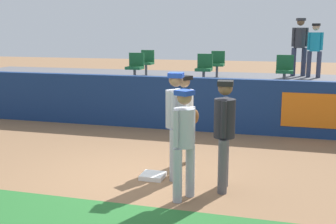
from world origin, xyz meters
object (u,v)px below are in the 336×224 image
at_px(first_base, 153,176).
at_px(spectator_capped, 300,43).
at_px(player_fielder_home, 185,114).
at_px(seat_front_left, 135,65).
at_px(player_coach_visitor, 176,118).
at_px(player_runner_visitor, 184,137).
at_px(player_umpire, 224,128).
at_px(seat_front_center, 204,67).
at_px(seat_front_right, 285,69).
at_px(seat_back_left, 147,61).
at_px(seat_back_center, 217,62).
at_px(spectator_hooded, 315,46).

relative_size(first_base, spectator_capped, 0.21).
bearing_deg(player_fielder_home, seat_front_left, -119.11).
bearing_deg(player_coach_visitor, spectator_capped, 159.15).
xyz_separation_m(player_runner_visitor, player_umpire, (0.53, 0.55, 0.05)).
bearing_deg(seat_front_center, player_fielder_home, -84.26).
relative_size(player_fielder_home, spectator_capped, 0.91).
relative_size(first_base, player_coach_visitor, 0.22).
xyz_separation_m(seat_front_left, seat_front_center, (2.09, -0.00, -0.00)).
bearing_deg(player_runner_visitor, player_umpire, 163.04).
distance_m(seat_front_left, spectator_capped, 5.55).
bearing_deg(player_runner_visitor, spectator_capped, -165.17).
height_order(player_fielder_home, seat_front_left, seat_front_left).
bearing_deg(seat_front_right, seat_front_left, 180.00).
distance_m(player_fielder_home, seat_front_left, 4.98).
bearing_deg(seat_front_left, first_base, -67.28).
distance_m(player_coach_visitor, seat_front_left, 5.69).
bearing_deg(seat_back_left, player_fielder_home, -65.50).
bearing_deg(first_base, player_coach_visitor, 20.25).
relative_size(player_runner_visitor, seat_back_center, 2.02).
xyz_separation_m(spectator_hooded, spectator_capped, (-0.46, 0.37, 0.10)).
distance_m(player_umpire, spectator_hooded, 8.10).
bearing_deg(player_umpire, seat_front_right, 166.97).
bearing_deg(first_base, player_fielder_home, 69.99).
distance_m(player_fielder_home, seat_front_right, 4.65).
relative_size(player_fielder_home, seat_front_left, 2.05).
distance_m(player_runner_visitor, player_coach_visitor, 0.97).
distance_m(first_base, seat_front_left, 5.84).
distance_m(seat_front_left, seat_front_center, 2.09).
bearing_deg(player_umpire, spectator_hooded, 163.42).
bearing_deg(seat_front_center, player_runner_visitor, -82.13).
xyz_separation_m(first_base, seat_front_left, (-2.18, 5.20, 1.49)).
distance_m(seat_front_right, spectator_hooded, 2.64).
distance_m(seat_back_left, seat_front_right, 4.90).
xyz_separation_m(seat_back_left, spectator_hooded, (5.46, 0.63, 0.52)).
bearing_deg(seat_front_left, seat_back_left, 97.54).
bearing_deg(spectator_capped, seat_back_left, -1.90).
bearing_deg(seat_back_left, spectator_capped, 11.26).
height_order(player_runner_visitor, seat_back_center, seat_back_center).
relative_size(seat_front_right, spectator_hooded, 0.49).
height_order(player_runner_visitor, player_umpire, player_umpire).
distance_m(player_fielder_home, seat_front_center, 4.31).
xyz_separation_m(player_fielder_home, seat_front_right, (1.80, 4.26, 0.54)).
height_order(seat_back_center, spectator_capped, spectator_capped).
xyz_separation_m(player_coach_visitor, seat_front_left, (-2.56, 5.06, 0.46)).
bearing_deg(seat_back_center, seat_front_center, -93.14).
bearing_deg(seat_front_left, player_umpire, -57.54).
distance_m(first_base, seat_back_center, 7.16).
distance_m(first_base, player_umpire, 1.62).
bearing_deg(seat_front_center, player_coach_visitor, -84.79).
height_order(seat_back_center, seat_back_left, same).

